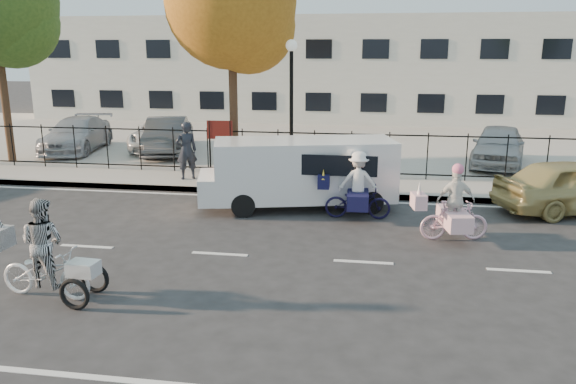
% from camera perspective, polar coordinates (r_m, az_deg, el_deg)
% --- Properties ---
extents(ground, '(120.00, 120.00, 0.00)m').
position_cam_1_polar(ground, '(11.96, -6.95, -6.29)').
color(ground, '#333334').
extents(road_markings, '(60.00, 9.52, 0.01)m').
position_cam_1_polar(road_markings, '(11.96, -6.95, -6.27)').
color(road_markings, silver).
rests_on(road_markings, ground).
extents(curb, '(60.00, 0.10, 0.15)m').
position_cam_1_polar(curb, '(16.63, -2.27, -0.02)').
color(curb, '#A8A399').
rests_on(curb, ground).
extents(sidewalk, '(60.00, 2.20, 0.15)m').
position_cam_1_polar(sidewalk, '(17.63, -1.61, 0.81)').
color(sidewalk, '#A8A399').
rests_on(sidewalk, ground).
extents(parking_lot, '(60.00, 15.60, 0.15)m').
position_cam_1_polar(parking_lot, '(26.27, 1.92, 5.29)').
color(parking_lot, '#A8A399').
rests_on(parking_lot, ground).
extents(iron_fence, '(58.00, 0.06, 1.50)m').
position_cam_1_polar(iron_fence, '(18.52, -1.01, 4.08)').
color(iron_fence, black).
rests_on(iron_fence, sidewalk).
extents(building, '(34.00, 10.00, 6.00)m').
position_cam_1_polar(building, '(35.91, 3.96, 12.37)').
color(building, silver).
rests_on(building, ground).
extents(lamppost, '(0.36, 0.36, 4.33)m').
position_cam_1_polar(lamppost, '(17.79, 0.35, 10.84)').
color(lamppost, black).
rests_on(lamppost, sidewalk).
extents(street_sign, '(0.85, 0.06, 1.80)m').
position_cam_1_polar(street_sign, '(18.46, -6.93, 5.57)').
color(street_sign, black).
rests_on(street_sign, sidewalk).
extents(zebra_trike, '(2.07, 0.83, 1.77)m').
position_cam_1_polar(zebra_trike, '(10.54, -23.49, -6.33)').
color(zebra_trike, white).
rests_on(zebra_trike, ground).
extents(unicorn_bike, '(1.78, 1.26, 1.76)m').
position_cam_1_polar(unicorn_bike, '(13.08, 16.45, -1.98)').
color(unicorn_bike, '#F5BACF').
rests_on(unicorn_bike, ground).
extents(bull_bike, '(1.85, 1.26, 1.72)m').
position_cam_1_polar(bull_bike, '(14.26, 7.01, -0.01)').
color(bull_bike, black).
rests_on(bull_bike, ground).
extents(white_van, '(5.54, 2.86, 1.85)m').
position_cam_1_polar(white_van, '(15.11, 1.32, 2.21)').
color(white_van, white).
rests_on(white_van, ground).
extents(gold_sedan, '(4.50, 3.02, 1.42)m').
position_cam_1_polar(gold_sedan, '(16.50, 27.17, 0.55)').
color(gold_sedan, tan).
rests_on(gold_sedan, ground).
extents(pedestrian, '(0.80, 0.72, 1.84)m').
position_cam_1_polar(pedestrian, '(18.11, -10.27, 4.17)').
color(pedestrian, black).
rests_on(pedestrian, sidewalk).
extents(lot_car_a, '(2.54, 4.85, 1.34)m').
position_cam_1_polar(lot_car_a, '(24.52, -20.67, 5.49)').
color(lot_car_a, '#A6A8AE').
rests_on(lot_car_a, parking_lot).
extents(lot_car_b, '(2.92, 4.86, 1.26)m').
position_cam_1_polar(lot_car_b, '(23.94, -12.72, 5.77)').
color(lot_car_b, silver).
rests_on(lot_car_b, parking_lot).
extents(lot_car_c, '(2.53, 4.54, 1.42)m').
position_cam_1_polar(lot_car_c, '(22.82, -12.25, 5.59)').
color(lot_car_c, '#44484B').
rests_on(lot_car_c, parking_lot).
extents(lot_car_d, '(2.67, 4.49, 1.43)m').
position_cam_1_polar(lot_car_d, '(21.37, 20.59, 4.45)').
color(lot_car_d, '#A3A6AB').
rests_on(lot_car_d, parking_lot).
extents(tree_mid, '(4.22, 4.22, 7.74)m').
position_cam_1_polar(tree_mid, '(18.93, -5.31, 17.97)').
color(tree_mid, '#442D1D').
rests_on(tree_mid, ground).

